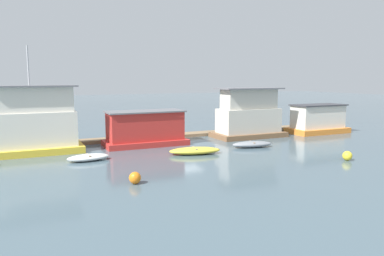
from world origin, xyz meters
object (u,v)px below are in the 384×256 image
houseboat_red (145,129)px  dinghy_grey (252,144)px  houseboat_yellow (35,122)px  buoy_orange (135,178)px  houseboat_orange (318,120)px  buoy_yellow (347,156)px  houseboat_brown (249,116)px  mooring_post_near_left (232,124)px  dinghy_white (88,157)px  dinghy_yellow (195,151)px

houseboat_red → dinghy_grey: size_ratio=1.94×
houseboat_yellow → houseboat_red: 8.78m
houseboat_yellow → buoy_orange: 12.56m
houseboat_orange → buoy_yellow: houseboat_orange is taller
buoy_yellow → houseboat_brown: bearing=92.0°
houseboat_brown → buoy_yellow: (0.42, -11.94, -1.76)m
houseboat_orange → houseboat_yellow: bearing=178.0°
buoy_yellow → houseboat_yellow: bearing=148.5°
houseboat_red → houseboat_orange: size_ratio=1.11×
houseboat_yellow → mooring_post_near_left: 18.73m
houseboat_red → dinghy_grey: 9.20m
houseboat_orange → buoy_yellow: (-7.74, -11.15, -1.06)m
houseboat_brown → houseboat_yellow: bearing=179.4°
houseboat_yellow → dinghy_white: 5.95m
dinghy_grey → buoy_yellow: size_ratio=5.41×
houseboat_brown → dinghy_yellow: bearing=-147.1°
houseboat_brown → dinghy_yellow: 10.17m
dinghy_yellow → buoy_yellow: (8.81, -6.50, 0.07)m
houseboat_orange → dinghy_yellow: houseboat_orange is taller
buoy_orange → mooring_post_near_left: bearing=43.1°
houseboat_yellow → houseboat_brown: houseboat_yellow is taller
houseboat_red → dinghy_grey: (7.80, -4.75, -1.16)m
houseboat_red → dinghy_white: (-5.54, -4.19, -1.19)m
dinghy_grey → buoy_orange: bearing=-151.8°
dinghy_grey → dinghy_white: bearing=177.6°
dinghy_white → buoy_orange: buoy_orange is taller
houseboat_yellow → houseboat_brown: size_ratio=1.17×
houseboat_orange → houseboat_red: bearing=178.1°
houseboat_yellow → mooring_post_near_left: size_ratio=3.88×
houseboat_red → houseboat_brown: 10.65m
dinghy_white → houseboat_brown: bearing=15.0°
houseboat_red → houseboat_brown: (10.63, 0.15, 0.68)m
mooring_post_near_left → buoy_orange: mooring_post_near_left is taller
buoy_yellow → buoy_orange: (-15.25, 0.60, -0.00)m
dinghy_yellow → buoy_yellow: bearing=-36.4°
houseboat_orange → dinghy_white: bearing=-171.7°
houseboat_red → mooring_post_near_left: houseboat_red is taller
houseboat_orange → dinghy_yellow: 17.23m
houseboat_yellow → buoy_yellow: (19.77, -12.14, -2.05)m
houseboat_red → houseboat_orange: houseboat_orange is taller
houseboat_orange → buoy_orange: 25.32m
dinghy_white → dinghy_yellow: (7.78, -1.09, 0.04)m
houseboat_yellow → dinghy_grey: (16.52, -5.10, -2.12)m
houseboat_orange → mooring_post_near_left: 9.29m
buoy_yellow → houseboat_red: bearing=133.1°
dinghy_yellow → buoy_orange: buoy_orange is taller
dinghy_yellow → buoy_orange: 8.73m
dinghy_white → buoy_yellow: 18.25m
dinghy_yellow → dinghy_grey: (5.56, 0.53, -0.01)m
buoy_yellow → dinghy_yellow: bearing=143.6°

